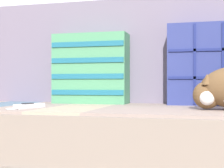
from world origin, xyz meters
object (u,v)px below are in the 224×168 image
throw_pillow_quilted (209,64)px  game_remote_far (28,106)px  couch (108,150)px  throw_pillow_striped (91,69)px

throw_pillow_quilted → game_remote_far: throw_pillow_quilted is taller
couch → throw_pillow_striped: (-0.15, 0.19, 0.38)m
couch → game_remote_far: bearing=-144.7°
couch → throw_pillow_quilted: (0.44, 0.20, 0.39)m
throw_pillow_striped → game_remote_far: (-0.14, -0.40, -0.17)m
couch → game_remote_far: game_remote_far is taller
couch → throw_pillow_quilted: 0.62m
throw_pillow_quilted → throw_pillow_striped: (-0.58, -0.00, -0.01)m
couch → throw_pillow_striped: 0.45m
game_remote_far → throw_pillow_striped: bearing=70.6°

